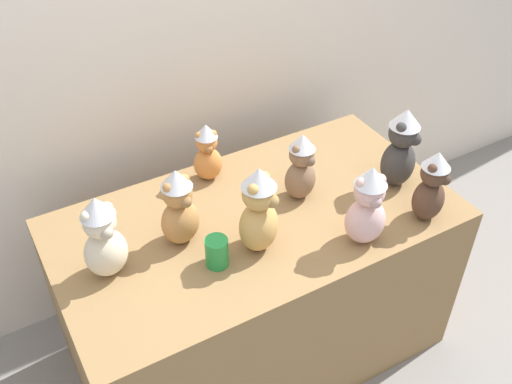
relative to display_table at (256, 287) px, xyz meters
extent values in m
cube|color=silver|center=(0.00, 0.66, 0.91)|extent=(7.00, 0.08, 2.60)
cube|color=olive|center=(0.00, 0.00, 0.00)|extent=(1.51, 0.82, 0.78)
ellipsoid|color=#4C3323|center=(0.55, -0.31, 0.47)|extent=(0.17, 0.16, 0.16)
sphere|color=#4C3323|center=(0.55, -0.31, 0.59)|extent=(0.10, 0.10, 0.10)
sphere|color=#4C3323|center=(0.52, -0.32, 0.63)|extent=(0.04, 0.04, 0.04)
sphere|color=#4C3323|center=(0.58, -0.30, 0.63)|extent=(0.04, 0.04, 0.04)
sphere|color=#412E23|center=(0.57, -0.35, 0.58)|extent=(0.04, 0.04, 0.04)
cone|color=silver|center=(0.55, -0.31, 0.65)|extent=(0.10, 0.10, 0.06)
ellipsoid|color=#7F6047|center=(0.21, 0.02, 0.47)|extent=(0.15, 0.14, 0.16)
sphere|color=#7F6047|center=(0.21, 0.02, 0.59)|extent=(0.10, 0.10, 0.10)
sphere|color=#7F6047|center=(0.18, 0.02, 0.62)|extent=(0.04, 0.04, 0.04)
sphere|color=#7F6047|center=(0.24, 0.03, 0.62)|extent=(0.04, 0.04, 0.04)
sphere|color=brown|center=(0.22, -0.01, 0.58)|extent=(0.04, 0.04, 0.04)
cone|color=silver|center=(0.21, 0.02, 0.64)|extent=(0.10, 0.10, 0.06)
ellipsoid|color=#D17F3D|center=(-0.05, 0.30, 0.46)|extent=(0.14, 0.12, 0.14)
sphere|color=#D17F3D|center=(-0.05, 0.30, 0.56)|extent=(0.08, 0.08, 0.08)
sphere|color=#D17F3D|center=(-0.07, 0.31, 0.60)|extent=(0.03, 0.03, 0.03)
sphere|color=#D17F3D|center=(-0.02, 0.30, 0.60)|extent=(0.03, 0.03, 0.03)
sphere|color=#A06536|center=(-0.06, 0.27, 0.56)|extent=(0.04, 0.04, 0.04)
cone|color=silver|center=(-0.05, 0.30, 0.61)|extent=(0.09, 0.09, 0.06)
ellipsoid|color=tan|center=(-0.07, -0.14, 0.48)|extent=(0.20, 0.19, 0.19)
sphere|color=tan|center=(-0.07, -0.14, 0.63)|extent=(0.11, 0.11, 0.11)
sphere|color=tan|center=(-0.10, -0.16, 0.67)|extent=(0.04, 0.04, 0.04)
sphere|color=tan|center=(-0.04, -0.12, 0.67)|extent=(0.04, 0.04, 0.04)
sphere|color=olive|center=(-0.04, -0.18, 0.62)|extent=(0.05, 0.05, 0.05)
cone|color=silver|center=(-0.07, -0.14, 0.69)|extent=(0.12, 0.12, 0.07)
ellipsoid|color=beige|center=(-0.56, 0.00, 0.48)|extent=(0.16, 0.14, 0.18)
sphere|color=beige|center=(-0.56, 0.00, 0.61)|extent=(0.11, 0.11, 0.11)
sphere|color=beige|center=(-0.60, 0.00, 0.65)|extent=(0.04, 0.04, 0.04)
sphere|color=beige|center=(-0.53, 0.01, 0.65)|extent=(0.04, 0.04, 0.04)
sphere|color=#ABA08A|center=(-0.56, -0.04, 0.60)|extent=(0.04, 0.04, 0.04)
cone|color=silver|center=(-0.56, 0.00, 0.68)|extent=(0.11, 0.11, 0.07)
ellipsoid|color=#383533|center=(0.59, -0.09, 0.48)|extent=(0.20, 0.19, 0.19)
sphere|color=#383533|center=(0.59, -0.09, 0.62)|extent=(0.11, 0.11, 0.11)
sphere|color=#383533|center=(0.56, -0.11, 0.67)|extent=(0.04, 0.04, 0.04)
sphere|color=#383533|center=(0.62, -0.08, 0.67)|extent=(0.04, 0.04, 0.04)
sphere|color=#32302E|center=(0.61, -0.14, 0.61)|extent=(0.05, 0.05, 0.05)
cone|color=silver|center=(0.59, -0.09, 0.69)|extent=(0.12, 0.12, 0.07)
ellipsoid|color=beige|center=(0.27, -0.29, 0.48)|extent=(0.17, 0.15, 0.18)
sphere|color=beige|center=(0.27, -0.29, 0.61)|extent=(0.11, 0.11, 0.11)
sphere|color=beige|center=(0.24, -0.29, 0.65)|extent=(0.04, 0.04, 0.04)
sphere|color=beige|center=(0.30, -0.30, 0.65)|extent=(0.04, 0.04, 0.04)
sphere|color=#A88783|center=(0.26, -0.34, 0.60)|extent=(0.04, 0.04, 0.04)
cone|color=silver|center=(0.27, -0.29, 0.67)|extent=(0.11, 0.11, 0.07)
ellipsoid|color=#B27A42|center=(-0.29, 0.02, 0.48)|extent=(0.16, 0.15, 0.17)
sphere|color=#B27A42|center=(-0.29, 0.02, 0.60)|extent=(0.10, 0.10, 0.10)
sphere|color=#B27A42|center=(-0.32, 0.02, 0.64)|extent=(0.04, 0.04, 0.04)
sphere|color=#B27A42|center=(-0.26, 0.03, 0.64)|extent=(0.04, 0.04, 0.04)
sphere|color=olive|center=(-0.28, -0.02, 0.59)|extent=(0.04, 0.04, 0.04)
cone|color=silver|center=(-0.29, 0.02, 0.67)|extent=(0.11, 0.11, 0.07)
cylinder|color=#238C3D|center=(-0.23, -0.14, 0.44)|extent=(0.08, 0.08, 0.11)
camera|label=1|loc=(-0.81, -1.43, 1.85)|focal=41.16mm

